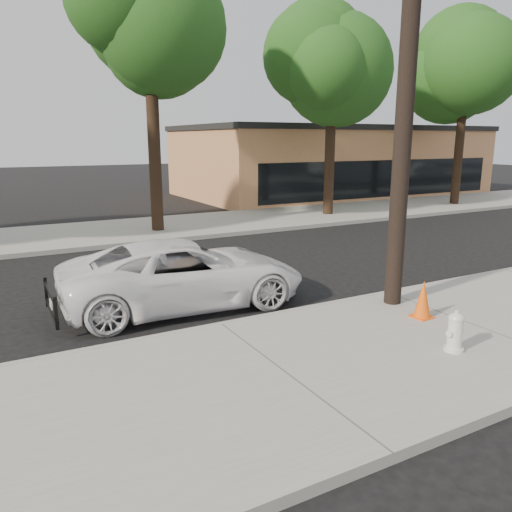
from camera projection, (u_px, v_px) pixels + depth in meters
name	position (u px, v px, depth m)	size (l,w,h in m)	color
ground	(181.00, 299.00, 10.92)	(120.00, 120.00, 0.00)	black
near_sidewalk	(284.00, 376.00, 7.23)	(90.00, 4.40, 0.15)	gray
far_sidewalk	(99.00, 233.00, 18.16)	(90.00, 5.00, 0.15)	gray
curb_near	(221.00, 327.00, 9.11)	(90.00, 0.12, 0.16)	#9E9B93
building_main	(330.00, 162.00, 31.60)	(18.00, 10.00, 4.00)	#B16E4A
utility_pole	(407.00, 68.00, 9.22)	(1.40, 0.34, 9.00)	black
tree_c	(157.00, 34.00, 16.90)	(4.96, 4.80, 9.55)	black
tree_d	(338.00, 68.00, 21.02)	(4.50, 4.35, 8.75)	black
tree_e	(472.00, 71.00, 24.51)	(4.80, 4.65, 9.25)	black
police_cruiser	(185.00, 273.00, 10.37)	(2.32, 5.04, 1.40)	white
fire_hydrant	(455.00, 333.00, 7.85)	(0.33, 0.31, 0.63)	white
traffic_cone	(423.00, 300.00, 9.33)	(0.39, 0.39, 0.71)	#FF5D0D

